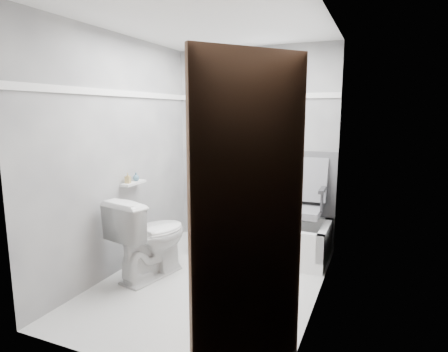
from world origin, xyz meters
The scene contains 19 objects.
floor centered at (0.00, 0.00, 0.00)m, with size 2.60×2.60×0.00m, color silver.
ceiling centered at (0.00, 0.00, 2.40)m, with size 2.60×2.60×0.00m, color silver.
wall_back centered at (0.00, 1.30, 1.20)m, with size 2.00×0.02×2.40m, color slate.
wall_front centered at (0.00, -1.30, 1.20)m, with size 2.00×0.02×2.40m, color slate.
wall_left centered at (-1.00, 0.00, 1.20)m, with size 0.02×2.60×2.40m, color slate.
wall_right centered at (1.00, 0.00, 1.20)m, with size 0.02×2.60×2.40m, color slate.
bathtub centered at (0.23, 0.93, 0.21)m, with size 1.50×0.70×0.42m, color white, non-canonical shape.
office_chair centered at (0.63, 0.98, 0.62)m, with size 0.58×0.58×1.01m, color slate, non-canonical shape.
toilet centered at (-0.62, -0.07, 0.41)m, with size 0.46×0.83×0.81m, color white.
door centered at (0.98, -1.28, 1.00)m, with size 0.78×0.78×2.00m, color brown, non-canonical shape.
window centered at (0.25, 1.29, 2.02)m, with size 0.66×0.04×0.40m, color black, non-canonical shape.
backerboard centered at (0.25, 1.29, 0.80)m, with size 1.50×0.02×0.78m, color #4C4C4F.
trim_back centered at (0.00, 1.29, 1.82)m, with size 2.00×0.02×0.06m, color white.
trim_left centered at (-0.99, 0.00, 1.82)m, with size 0.02×2.60×0.06m, color white.
pole centered at (0.16, 1.06, 1.05)m, with size 0.02×0.02×1.95m, color white.
shelf centered at (-0.93, 0.11, 0.90)m, with size 0.10×0.32×0.03m, color silver.
soap_bottle_a centered at (-0.94, 0.03, 0.97)m, with size 0.05×0.05×0.11m, color #A38B51.
soap_bottle_b centered at (-0.94, 0.17, 0.96)m, with size 0.07×0.07×0.09m, color #45697E.
faucet centered at (-0.20, 1.27, 0.55)m, with size 0.26×0.10×0.16m, color silver, non-canonical shape.
Camera 1 is at (1.45, -3.07, 1.64)m, focal length 30.00 mm.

